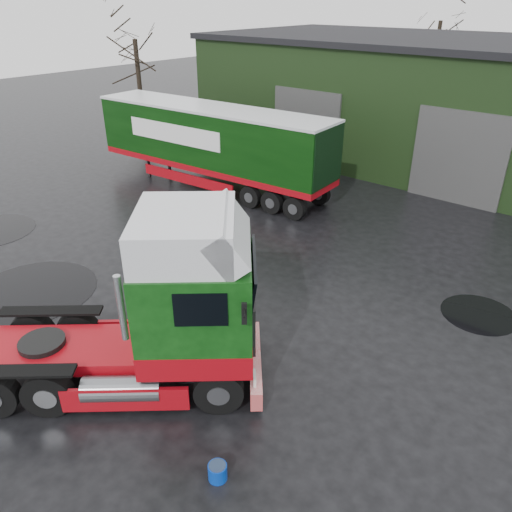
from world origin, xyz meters
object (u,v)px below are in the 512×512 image
Objects in this scene: hero_tractor at (109,302)px; tree_left at (138,70)px; trailer_left at (212,148)px; wash_bucket at (218,472)px; warehouse at (507,109)px; tree_back_a at (436,50)px.

hero_tractor is 22.72m from tree_left.
trailer_left is 10.39m from tree_left.
hero_tractor reaches higher than wash_bucket.
warehouse is 2.62× the size of trailer_left.
tree_back_a reaches higher than trailer_left.
warehouse is 4.63× the size of hero_tractor.
warehouse is at bearing 22.83° from tree_left.
hero_tractor is 19.03× the size of wash_bucket.
wash_bucket is at bearing 40.26° from hero_tractor.
trailer_left is 21.74m from tree_back_a.
wash_bucket is at bearing -84.98° from warehouse.
tree_back_a is at bearing 106.82° from wash_bucket.
warehouse is 88.07× the size of wash_bucket.
wash_bucket is (11.54, -11.71, -1.74)m from trailer_left.
warehouse reaches higher than trailer_left.
trailer_left is 16.53m from wash_bucket.
trailer_left is at bearing -93.99° from tree_back_a.
hero_tractor is at bearing -40.36° from tree_left.
tree_back_a is (11.00, 18.00, 0.50)m from tree_left.
hero_tractor is (-1.76, -22.65, -0.98)m from warehouse.
hero_tractor reaches higher than trailer_left.
hero_tractor is 33.35m from tree_back_a.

